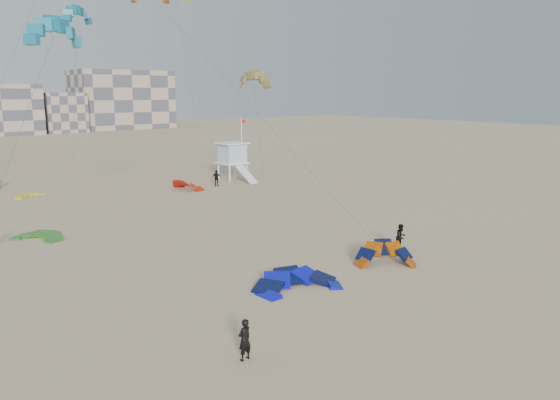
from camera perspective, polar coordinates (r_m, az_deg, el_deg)
ground at (r=23.97m, az=2.07°, el=-13.97°), size 320.00×320.00×0.00m
kite_ground_blue at (r=29.26m, az=1.93°, el=-9.18°), size 5.98×6.16×2.70m
kite_ground_orange at (r=33.61m, az=10.92°, el=-6.65°), size 4.93×4.94×3.54m
kite_ground_green at (r=42.28m, az=-23.91°, el=-3.71°), size 5.05×5.00×1.10m
kite_ground_red_far at (r=58.92m, az=-9.67°, el=1.11°), size 4.58×4.43×3.45m
kite_ground_yellow at (r=59.58m, az=-24.78°, el=0.33°), size 3.64×3.72×0.53m
kitesurfer_main at (r=21.70m, az=-3.73°, el=-14.35°), size 0.66×0.48×1.68m
kitesurfer_b at (r=36.73m, az=12.52°, el=-3.78°), size 0.84×0.66×1.71m
kitesurfer_d at (r=60.37m, az=-6.63°, el=2.29°), size 1.06×1.02×1.78m
kitesurfer_f at (r=79.79m, az=-5.62°, el=4.41°), size 0.70×1.52×1.58m
kite_fly_teal_a at (r=40.85m, az=-22.54°, el=15.64°), size 8.27×4.39×14.08m
kite_fly_olive at (r=59.87m, az=-2.80°, el=12.28°), size 4.94×4.90×11.73m
kite_fly_teal_b at (r=77.98m, az=-20.43°, el=17.55°), size 5.23×5.20×20.06m
lifeguard_tower_near at (r=64.27m, az=-4.98°, el=4.04°), size 3.18×6.05×4.43m
flagpole at (r=64.26m, az=-4.01°, el=5.53°), size 0.59×0.09×7.27m
condo_east at (r=161.62m, az=-16.17°, el=10.03°), size 26.00×14.00×16.00m
condo_fill_right at (r=151.59m, az=-21.80°, el=8.49°), size 10.00×10.00×10.00m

